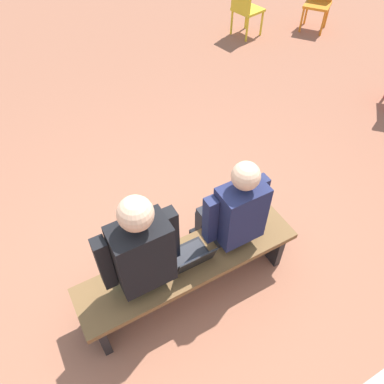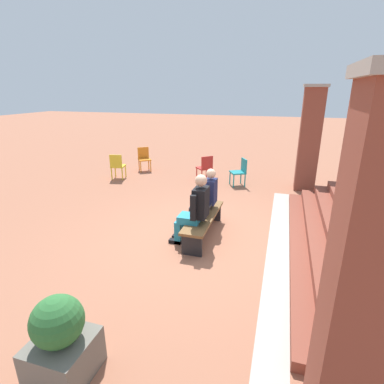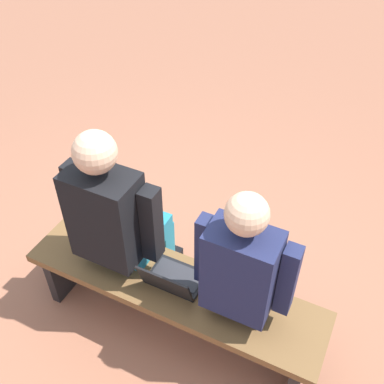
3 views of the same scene
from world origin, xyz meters
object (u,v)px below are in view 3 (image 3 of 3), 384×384
object	(u,v)px
person_student	(246,272)
person_adult	(120,219)
bench	(173,293)
laptop	(173,279)

from	to	relation	value
person_student	person_adult	size ratio (longest dim) A/B	0.94
bench	person_student	distance (m)	0.54
person_adult	laptop	world-z (taller)	person_adult
person_adult	person_student	bearing A→B (deg)	179.63
bench	person_student	bearing A→B (deg)	-170.92
person_student	laptop	world-z (taller)	person_student
person_adult	laptop	distance (m)	0.46
bench	laptop	world-z (taller)	laptop
person_adult	laptop	size ratio (longest dim) A/B	4.36
laptop	bench	bearing A→B (deg)	-52.48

